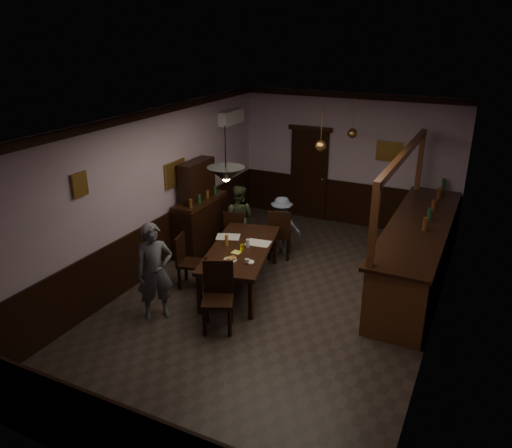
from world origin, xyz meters
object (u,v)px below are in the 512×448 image
Objects in this scene: person_standing at (155,272)px; bar_counter at (417,252)px; coffee_cup at (247,261)px; soda_can at (242,248)px; chair_near at (218,293)px; chair_far_left at (235,231)px; person_seated_left at (238,218)px; chair_side at (186,259)px; sideboard at (200,215)px; pendant_brass_far at (352,133)px; dining_table at (241,251)px; chair_far_right at (279,232)px; pendant_iron at (226,174)px; person_seated_right at (281,225)px; pendant_brass_mid at (321,146)px.

person_standing is 4.56m from bar_counter.
soda_can is (-0.30, 0.40, 0.01)m from coffee_cup.
person_standing is at bearing 164.47° from chair_near.
chair_far_left reaches higher than coffee_cup.
chair_side is at bearing 78.24° from person_seated_left.
person_standing reaches higher than coffee_cup.
sideboard reaches higher than person_standing.
sideboard is 3.49m from pendant_brass_far.
pendant_brass_far is at bearing -43.01° from chair_side.
sideboard is (-0.61, 1.43, 0.23)m from chair_side.
dining_table is 1.74× the size of person_seated_left.
chair_far_right is 1.26× the size of pendant_iron.
pendant_brass_mid is at bearing 156.25° from person_seated_right.
coffee_cup is 0.67× the size of soda_can.
person_seated_right is (0.81, 0.47, 0.09)m from chair_far_left.
sideboard is at bearing 19.63° from person_seated_left.
person_standing is 2.59m from sideboard.
chair_far_left is 3.07m from pendant_brass_far.
bar_counter reaches higher than person_standing.
chair_side is at bearing 46.67° from person_seated_right.
person_seated_left is at bearing 119.49° from dining_table.
pendant_iron is at bearing 98.09° from chair_far_left.
bar_counter is (4.20, 0.46, -0.15)m from sideboard.
dining_table is 1.64m from person_standing.
dining_table is at bearing -109.82° from pendant_brass_far.
pendant_brass_mid is at bearing 12.53° from sideboard.
chair_far_right is 0.24× the size of bar_counter.
coffee_cup is 0.02× the size of bar_counter.
chair_near is 3.35m from pendant_brass_mid.
coffee_cup is at bearing 79.13° from chair_far_right.
bar_counter is 2.78m from pendant_brass_far.
chair_far_left reaches higher than soda_can.
person_seated_right is 2.16m from coffee_cup.
coffee_cup is (1.19, -1.92, 0.12)m from person_seated_left.
pendant_brass_mid is 1.00× the size of pendant_brass_far.
chair_far_left is 2.62m from chair_near.
pendant_iron is at bearing -103.18° from pendant_brass_far.
pendant_brass_far reaches higher than person_standing.
sideboard is (-1.47, 1.03, 0.07)m from dining_table.
dining_table is 1.79m from pendant_iron.
chair_near reaches higher than chair_side.
person_seated_right reaches higher than dining_table.
chair_far_left is 0.90m from chair_far_right.
chair_far_left is at bearing 87.39° from chair_near.
sideboard reaches higher than person_seated_right.
soda_can is at bearing -107.58° from pendant_brass_far.
soda_can is at bearing 113.48° from coffee_cup.
sideboard is 2.27× the size of pendant_iron.
chair_far_right is at bearing -176.60° from bar_counter.
person_standing is 1.92× the size of pendant_iron.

